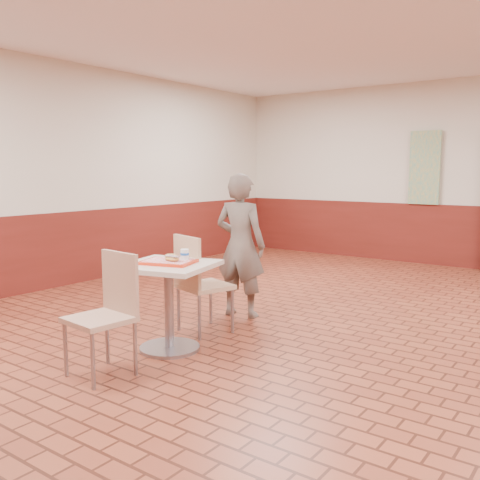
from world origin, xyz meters
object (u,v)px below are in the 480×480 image
Objects in this scene: main_table at (169,292)px; customer at (240,246)px; paper_cup at (185,254)px; ring_donut at (171,256)px; chair_main_back at (198,279)px; chair_main_front at (108,307)px; long_john_donut at (172,259)px; serving_tray at (168,262)px.

customer reaches higher than main_table.
ring_donut is at bearing -178.37° from paper_cup.
customer reaches higher than chair_main_back.
chair_main_back is at bearing 101.87° from main_table.
chair_main_front is (0.00, -0.67, 0.01)m from main_table.
chair_main_back is at bearing 107.74° from long_john_donut.
long_john_donut is (0.06, 0.65, 0.29)m from chair_main_front.
customer is 1.29m from long_john_donut.
ring_donut is 0.17m from paper_cup.
chair_main_back is 0.58m from serving_tray.
chair_main_front is 8.78× the size of ring_donut.
long_john_donut is (0.17, -0.53, 0.29)m from chair_main_back.
long_john_donut is at bearing 90.65° from chair_main_front.
ring_donut is (0.08, -1.16, 0.05)m from customer.
main_table is at bearing -133.41° from paper_cup.
ring_donut is 0.65× the size of long_john_donut.
customer is at bearing 99.39° from long_john_donut.
customer reaches higher than ring_donut.
chair_main_front is at bearing 112.23° from chair_main_back.
ring_donut is at bearing 123.20° from serving_tray.
long_john_donut is at bearing -106.83° from paper_cup.
main_table is at bearing -56.80° from ring_donut.
chair_main_back is 8.92× the size of ring_donut.
main_table is 0.50× the size of customer.
long_john_donut reaches higher than main_table.
chair_main_back is (-0.11, 1.18, 0.01)m from chair_main_front.
long_john_donut is 0.13m from paper_cup.
chair_main_back is 0.63m from long_john_donut.
ring_donut reaches higher than serving_tray.
serving_tray is (0.11, -0.51, 0.25)m from chair_main_back.
long_john_donut is 1.78× the size of paper_cup.
chair_main_back is 0.55m from paper_cup.
paper_cup is at bearing 92.18° from customer.
chair_main_back is at bearing 116.61° from paper_cup.
customer is (-0.15, 1.26, 0.25)m from main_table.
chair_main_back is 5.82× the size of long_john_donut.
paper_cup is (0.25, -1.16, 0.08)m from customer.
long_john_donut reaches higher than ring_donut.
paper_cup is at bearing 73.17° from long_john_donut.
customer reaches higher than serving_tray.
paper_cup is at bearing 46.59° from main_table.
customer is (-0.04, 0.74, 0.23)m from chair_main_back.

